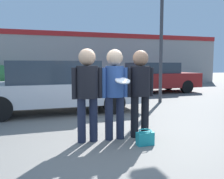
{
  "coord_description": "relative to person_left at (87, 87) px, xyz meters",
  "views": [
    {
      "loc": [
        -1.47,
        -4.19,
        1.41
      ],
      "look_at": [
        0.03,
        0.28,
        0.92
      ],
      "focal_mm": 40.0,
      "sensor_mm": 36.0,
      "label": 1
    }
  ],
  "objects": [
    {
      "name": "person_right",
      "position": [
        1.03,
        -0.01,
        -0.01
      ],
      "size": [
        0.55,
        0.38,
        1.66
      ],
      "color": "black",
      "rests_on": "ground"
    },
    {
      "name": "storefront_building",
      "position": [
        0.49,
        11.55,
        0.73
      ],
      "size": [
        24.0,
        0.22,
        3.42
      ],
      "color": "gray",
      "rests_on": "ground"
    },
    {
      "name": "parked_car_near",
      "position": [
        -0.24,
        3.06,
        -0.26
      ],
      "size": [
        4.75,
        1.86,
        1.49
      ],
      "color": "#B7BABF",
      "rests_on": "ground"
    },
    {
      "name": "ground_plane",
      "position": [
        0.49,
        -0.13,
        -1.01
      ],
      "size": [
        56.0,
        56.0,
        0.0
      ],
      "primitive_type": "plane",
      "color": "#66635E"
    },
    {
      "name": "handbag",
      "position": [
        0.9,
        -0.51,
        -0.88
      ],
      "size": [
        0.3,
        0.23,
        0.27
      ],
      "color": "teal",
      "rests_on": "ground"
    },
    {
      "name": "parked_car_far",
      "position": [
        4.86,
        6.71,
        -0.27
      ],
      "size": [
        4.33,
        1.89,
        1.46
      ],
      "color": "maroon",
      "rests_on": "ground"
    },
    {
      "name": "shrub",
      "position": [
        -2.41,
        10.69,
        -0.34
      ],
      "size": [
        1.34,
        1.34,
        1.34
      ],
      "color": "#387A3D",
      "rests_on": "ground"
    },
    {
      "name": "street_lamp",
      "position": [
        3.74,
        3.7,
        2.62
      ],
      "size": [
        1.12,
        0.35,
        5.98
      ],
      "color": "#38383D",
      "rests_on": "ground"
    },
    {
      "name": "person_left",
      "position": [
        0.0,
        0.0,
        0.0
      ],
      "size": [
        0.56,
        0.39,
        1.68
      ],
      "color": "#1E2338",
      "rests_on": "ground"
    },
    {
      "name": "person_middle_with_frisbee",
      "position": [
        0.52,
        -0.01,
        -0.01
      ],
      "size": [
        0.51,
        0.55,
        1.67
      ],
      "color": "#1E2338",
      "rests_on": "ground"
    }
  ]
}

